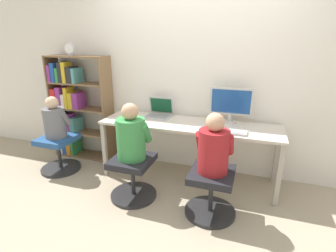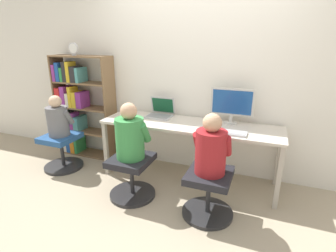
% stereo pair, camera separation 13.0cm
% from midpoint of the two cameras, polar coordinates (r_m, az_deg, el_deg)
% --- Properties ---
extents(ground_plane, '(14.00, 14.00, 0.00)m').
position_cam_midpoint_polar(ground_plane, '(3.24, 3.93, -13.76)').
color(ground_plane, tan).
extents(wall_back, '(10.00, 0.05, 2.60)m').
position_cam_midpoint_polar(wall_back, '(3.42, 7.92, 11.15)').
color(wall_back, white).
rests_on(wall_back, ground_plane).
extents(desk, '(2.18, 0.61, 0.75)m').
position_cam_midpoint_polar(desk, '(3.21, 5.84, -0.73)').
color(desk, beige).
rests_on(desk, ground_plane).
extents(desktop_monitor, '(0.51, 0.16, 0.43)m').
position_cam_midpoint_polar(desktop_monitor, '(3.23, 14.86, 4.56)').
color(desktop_monitor, beige).
rests_on(desktop_monitor, desk).
extents(laptop, '(0.33, 0.29, 0.25)m').
position_cam_midpoint_polar(laptop, '(3.46, -0.65, 2.91)').
color(laptop, '#B7B7BC').
rests_on(laptop, desk).
extents(keyboard, '(0.38, 0.16, 0.03)m').
position_cam_midpoint_polar(keyboard, '(2.93, 14.32, -1.37)').
color(keyboard, '#B2B2B7').
rests_on(keyboard, desk).
extents(computer_mouse_by_keyboard, '(0.07, 0.11, 0.03)m').
position_cam_midpoint_polar(computer_mouse_by_keyboard, '(2.96, 9.55, -0.79)').
color(computer_mouse_by_keyboard, '#99999E').
rests_on(computer_mouse_by_keyboard, desk).
extents(office_chair_left, '(0.52, 0.52, 0.48)m').
position_cam_midpoint_polar(office_chair_left, '(2.75, 10.18, -13.88)').
color(office_chair_left, '#262628').
rests_on(office_chair_left, ground_plane).
extents(office_chair_right, '(0.52, 0.52, 0.48)m').
position_cam_midpoint_polar(office_chair_right, '(3.03, -6.66, -10.49)').
color(office_chair_right, '#262628').
rests_on(office_chair_right, ground_plane).
extents(person_at_monitor, '(0.36, 0.31, 0.60)m').
position_cam_midpoint_polar(person_at_monitor, '(2.54, 10.80, -4.79)').
color(person_at_monitor, maroon).
rests_on(person_at_monitor, office_chair_left).
extents(person_at_laptop, '(0.38, 0.32, 0.62)m').
position_cam_midpoint_polar(person_at_laptop, '(2.83, -6.97, -1.96)').
color(person_at_laptop, '#388C47').
rests_on(person_at_laptop, office_chair_right).
extents(bookshelf, '(0.92, 0.29, 1.50)m').
position_cam_midpoint_polar(bookshelf, '(4.15, -18.42, 3.96)').
color(bookshelf, brown).
rests_on(bookshelf, ground_plane).
extents(desk_clock, '(0.15, 0.03, 0.17)m').
position_cam_midpoint_polar(desk_clock, '(3.92, -18.98, 15.62)').
color(desk_clock, '#B2B2B7').
rests_on(desk_clock, bookshelf).
extents(office_chair_side, '(0.52, 0.52, 0.48)m').
position_cam_midpoint_polar(office_chair_side, '(3.90, -21.22, -4.84)').
color(office_chair_side, '#262628').
rests_on(office_chair_side, ground_plane).
extents(person_near_shelf, '(0.34, 0.28, 0.55)m').
position_cam_midpoint_polar(person_near_shelf, '(3.75, -21.97, 1.49)').
color(person_near_shelf, slate).
rests_on(person_near_shelf, office_chair_side).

